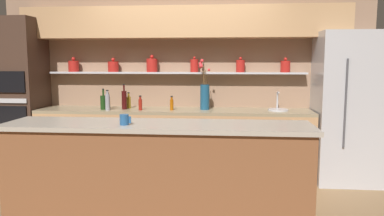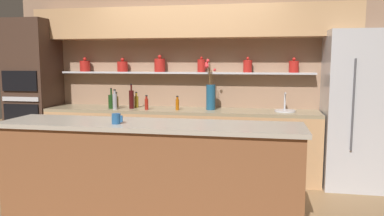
# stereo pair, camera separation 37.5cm
# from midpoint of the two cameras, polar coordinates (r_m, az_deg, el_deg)

# --- Properties ---
(ground_plane) EXTENTS (12.00, 12.00, 0.00)m
(ground_plane) POSITION_cam_midpoint_polar(r_m,az_deg,el_deg) (4.13, -1.57, -15.21)
(ground_plane) COLOR olive
(back_wall_unit) EXTENTS (5.20, 0.44, 2.60)m
(back_wall_unit) POSITION_cam_midpoint_polar(r_m,az_deg,el_deg) (5.32, 1.82, 6.92)
(back_wall_unit) COLOR #937056
(back_wall_unit) RESTS_ON ground_plane
(back_counter_unit) EXTENTS (3.70, 0.62, 0.92)m
(back_counter_unit) POSITION_cam_midpoint_polar(r_m,az_deg,el_deg) (5.18, 0.20, -5.24)
(back_counter_unit) COLOR tan
(back_counter_unit) RESTS_ON ground_plane
(island_counter) EXTENTS (2.76, 0.61, 1.02)m
(island_counter) POSITION_cam_midpoint_polar(r_m,az_deg,el_deg) (3.49, -3.39, -10.53)
(island_counter) COLOR brown
(island_counter) RESTS_ON ground_plane
(refrigerator) EXTENTS (0.83, 0.73, 1.94)m
(refrigerator) POSITION_cam_midpoint_polar(r_m,az_deg,el_deg) (5.16, 25.98, -0.25)
(refrigerator) COLOR #B7B7BC
(refrigerator) RESTS_ON ground_plane
(oven_tower) EXTENTS (0.63, 0.64, 2.16)m
(oven_tower) POSITION_cam_midpoint_polar(r_m,az_deg,el_deg) (5.87, -21.28, 1.87)
(oven_tower) COLOR #3D281E
(oven_tower) RESTS_ON ground_plane
(flower_vase) EXTENTS (0.16, 0.13, 0.68)m
(flower_vase) POSITION_cam_midpoint_polar(r_m,az_deg,el_deg) (5.04, 4.97, 2.11)
(flower_vase) COLOR navy
(flower_vase) RESTS_ON back_counter_unit
(sink_fixture) EXTENTS (0.27, 0.27, 0.25)m
(sink_fixture) POSITION_cam_midpoint_polar(r_m,az_deg,el_deg) (5.04, 16.08, -0.24)
(sink_fixture) COLOR #B7B7BC
(sink_fixture) RESTS_ON back_counter_unit
(bottle_oil_0) EXTENTS (0.06, 0.06, 0.22)m
(bottle_oil_0) POSITION_cam_midpoint_polar(r_m,az_deg,el_deg) (5.29, -6.48, 1.00)
(bottle_oil_0) COLOR olive
(bottle_oil_0) RESTS_ON back_counter_unit
(bottle_sauce_1) EXTENTS (0.05, 0.05, 0.19)m
(bottle_sauce_1) POSITION_cam_midpoint_polar(r_m,az_deg,el_deg) (5.00, -0.10, 0.62)
(bottle_sauce_1) COLOR #9E4C0A
(bottle_sauce_1) RESTS_ON back_counter_unit
(bottle_oil_2) EXTENTS (0.06, 0.06, 0.22)m
(bottle_oil_2) POSITION_cam_midpoint_polar(r_m,az_deg,el_deg) (5.33, -9.48, 1.00)
(bottle_oil_2) COLOR #47380A
(bottle_oil_2) RESTS_ON back_counter_unit
(bottle_sauce_3) EXTENTS (0.05, 0.05, 0.20)m
(bottle_sauce_3) POSITION_cam_midpoint_polar(r_m,az_deg,el_deg) (5.05, -4.84, 0.68)
(bottle_sauce_3) COLOR maroon
(bottle_sauce_3) RESTS_ON back_counter_unit
(bottle_wine_4) EXTENTS (0.08, 0.08, 0.28)m
(bottle_wine_4) POSITION_cam_midpoint_polar(r_m,az_deg,el_deg) (5.23, -10.20, 1.01)
(bottle_wine_4) COLOR #193814
(bottle_wine_4) RESTS_ON back_counter_unit
(bottle_spirit_5) EXTENTS (0.06, 0.06, 0.27)m
(bottle_spirit_5) POSITION_cam_midpoint_polar(r_m,az_deg,el_deg) (5.14, -9.64, 1.07)
(bottle_spirit_5) COLOR gray
(bottle_spirit_5) RESTS_ON back_counter_unit
(bottle_wine_6) EXTENTS (0.07, 0.07, 0.34)m
(bottle_wine_6) POSITION_cam_midpoint_polar(r_m,az_deg,el_deg) (5.19, -7.18, 1.37)
(bottle_wine_6) COLOR #380C0C
(bottle_wine_6) RESTS_ON back_counter_unit
(coffee_mug) EXTENTS (0.10, 0.08, 0.09)m
(coffee_mug) POSITION_cam_midpoint_polar(r_m,az_deg,el_deg) (3.33, -8.33, -1.64)
(coffee_mug) COLOR #235184
(coffee_mug) RESTS_ON island_counter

